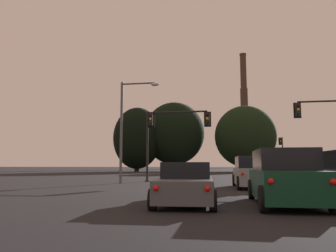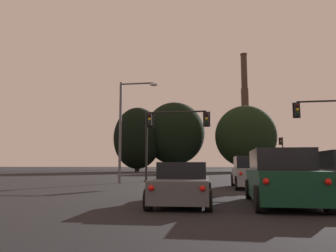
{
  "view_description": "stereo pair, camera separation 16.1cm",
  "coord_description": "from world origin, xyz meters",
  "px_view_note": "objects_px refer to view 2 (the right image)",
  "views": [
    {
      "loc": [
        -1.78,
        -1.22,
        1.32
      ],
      "look_at": [
        -9.94,
        48.97,
        7.46
      ],
      "focal_mm": 35.0,
      "sensor_mm": 36.0,
      "label": 1
    },
    {
      "loc": [
        -1.62,
        -1.19,
        1.32
      ],
      "look_at": [
        -9.94,
        48.97,
        7.46
      ],
      "focal_mm": 35.0,
      "sensor_mm": 36.0,
      "label": 2
    }
  ],
  "objects_px": {
    "traffic_light_overhead_right": "(336,119)",
    "smokestack": "(246,122)",
    "sedan_left_lane_second": "(183,184)",
    "suv_center_lane_front": "(251,173)",
    "street_lamp": "(127,120)",
    "traffic_light_far_right": "(282,150)",
    "suv_center_lane_second": "(281,178)",
    "traffic_light_overhead_left": "(168,127)"
  },
  "relations": [
    {
      "from": "traffic_light_overhead_left",
      "to": "smokestack",
      "type": "height_order",
      "value": "smokestack"
    },
    {
      "from": "traffic_light_far_right",
      "to": "smokestack",
      "type": "distance_m",
      "value": 122.95
    },
    {
      "from": "traffic_light_overhead_right",
      "to": "traffic_light_overhead_left",
      "type": "distance_m",
      "value": 13.12
    },
    {
      "from": "sedan_left_lane_second",
      "to": "traffic_light_overhead_left",
      "type": "distance_m",
      "value": 15.67
    },
    {
      "from": "sedan_left_lane_second",
      "to": "traffic_light_overhead_left",
      "type": "bearing_deg",
      "value": 99.09
    },
    {
      "from": "traffic_light_overhead_right",
      "to": "smokestack",
      "type": "height_order",
      "value": "smokestack"
    },
    {
      "from": "traffic_light_overhead_right",
      "to": "smokestack",
      "type": "distance_m",
      "value": 153.36
    },
    {
      "from": "suv_center_lane_second",
      "to": "sedan_left_lane_second",
      "type": "bearing_deg",
      "value": -178.97
    },
    {
      "from": "suv_center_lane_second",
      "to": "smokestack",
      "type": "height_order",
      "value": "smokestack"
    },
    {
      "from": "suv_center_lane_front",
      "to": "traffic_light_overhead_right",
      "type": "xyz_separation_m",
      "value": [
        7.05,
        6.62,
        3.96
      ]
    },
    {
      "from": "traffic_light_far_right",
      "to": "traffic_light_overhead_left",
      "type": "xyz_separation_m",
      "value": [
        -14.37,
        -31.08,
        0.47
      ]
    },
    {
      "from": "street_lamp",
      "to": "suv_center_lane_front",
      "type": "bearing_deg",
      "value": -22.69
    },
    {
      "from": "suv_center_lane_front",
      "to": "traffic_light_overhead_right",
      "type": "distance_m",
      "value": 10.45
    },
    {
      "from": "sedan_left_lane_second",
      "to": "traffic_light_overhead_right",
      "type": "distance_m",
      "value": 18.65
    },
    {
      "from": "suv_center_lane_front",
      "to": "suv_center_lane_second",
      "type": "xyz_separation_m",
      "value": [
        0.29,
        -8.46,
        0.0
      ]
    },
    {
      "from": "sedan_left_lane_second",
      "to": "suv_center_lane_front",
      "type": "distance_m",
      "value": 9.03
    },
    {
      "from": "traffic_light_overhead_left",
      "to": "street_lamp",
      "type": "relative_size",
      "value": 0.76
    },
    {
      "from": "suv_center_lane_front",
      "to": "street_lamp",
      "type": "distance_m",
      "value": 10.25
    },
    {
      "from": "suv_center_lane_second",
      "to": "traffic_light_overhead_left",
      "type": "height_order",
      "value": "traffic_light_overhead_left"
    },
    {
      "from": "suv_center_lane_front",
      "to": "suv_center_lane_second",
      "type": "relative_size",
      "value": 1.01
    },
    {
      "from": "suv_center_lane_second",
      "to": "street_lamp",
      "type": "relative_size",
      "value": 0.64
    },
    {
      "from": "street_lamp",
      "to": "traffic_light_far_right",
      "type": "bearing_deg",
      "value": 63.22
    },
    {
      "from": "traffic_light_overhead_right",
      "to": "traffic_light_overhead_left",
      "type": "height_order",
      "value": "traffic_light_overhead_right"
    },
    {
      "from": "suv_center_lane_second",
      "to": "street_lamp",
      "type": "xyz_separation_m",
      "value": [
        -9.05,
        12.12,
        3.88
      ]
    },
    {
      "from": "traffic_light_overhead_right",
      "to": "street_lamp",
      "type": "relative_size",
      "value": 0.83
    },
    {
      "from": "traffic_light_far_right",
      "to": "suv_center_lane_second",
      "type": "bearing_deg",
      "value": -99.9
    },
    {
      "from": "traffic_light_far_right",
      "to": "traffic_light_overhead_left",
      "type": "relative_size",
      "value": 1.04
    },
    {
      "from": "street_lamp",
      "to": "sedan_left_lane_second",
      "type": "bearing_deg",
      "value": -64.75
    },
    {
      "from": "traffic_light_far_right",
      "to": "traffic_light_overhead_right",
      "type": "relative_size",
      "value": 0.95
    },
    {
      "from": "suv_center_lane_front",
      "to": "traffic_light_far_right",
      "type": "height_order",
      "value": "traffic_light_far_right"
    },
    {
      "from": "traffic_light_overhead_left",
      "to": "street_lamp",
      "type": "height_order",
      "value": "street_lamp"
    },
    {
      "from": "traffic_light_far_right",
      "to": "traffic_light_overhead_left",
      "type": "bearing_deg",
      "value": -114.82
    },
    {
      "from": "traffic_light_far_right",
      "to": "smokestack",
      "type": "bearing_deg",
      "value": 88.7
    },
    {
      "from": "suv_center_lane_front",
      "to": "street_lamp",
      "type": "bearing_deg",
      "value": 155.69
    },
    {
      "from": "street_lamp",
      "to": "suv_center_lane_second",
      "type": "bearing_deg",
      "value": -53.26
    },
    {
      "from": "traffic_light_far_right",
      "to": "traffic_light_overhead_right",
      "type": "bearing_deg",
      "value": -92.34
    },
    {
      "from": "sedan_left_lane_second",
      "to": "suv_center_lane_second",
      "type": "relative_size",
      "value": 0.97
    },
    {
      "from": "traffic_light_far_right",
      "to": "sedan_left_lane_second",
      "type": "bearing_deg",
      "value": -103.84
    },
    {
      "from": "suv_center_lane_front",
      "to": "traffic_light_overhead_left",
      "type": "distance_m",
      "value": 9.5
    },
    {
      "from": "traffic_light_far_right",
      "to": "street_lamp",
      "type": "bearing_deg",
      "value": -116.78
    },
    {
      "from": "sedan_left_lane_second",
      "to": "street_lamp",
      "type": "relative_size",
      "value": 0.62
    },
    {
      "from": "sedan_left_lane_second",
      "to": "traffic_light_overhead_right",
      "type": "height_order",
      "value": "traffic_light_overhead_right"
    }
  ]
}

